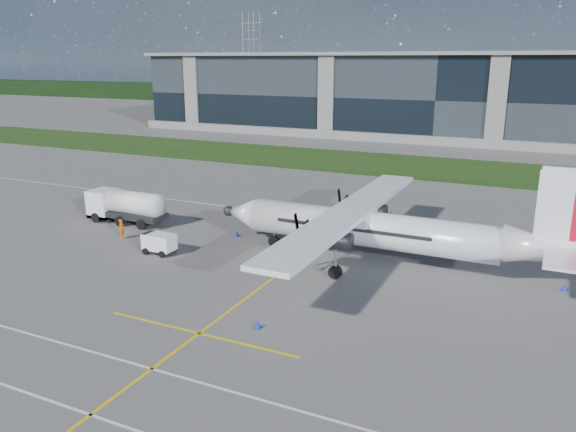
{
  "coord_description": "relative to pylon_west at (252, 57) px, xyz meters",
  "views": [
    {
      "loc": [
        19.16,
        -28.79,
        14.31
      ],
      "look_at": [
        1.9,
        7.51,
        3.07
      ],
      "focal_mm": 35.0,
      "sensor_mm": 36.0,
      "label": 1
    }
  ],
  "objects": [
    {
      "name": "safety_cone_tail",
      "position": [
        100.86,
        -141.02,
        -14.75
      ],
      "size": [
        0.36,
        0.36,
        0.5
      ],
      "primitive_type": "cone",
      "color": "#0B29C1",
      "rests_on": "ground"
    },
    {
      "name": "grass_strip",
      "position": [
        80.0,
        -102.0,
        -14.98
      ],
      "size": [
        400.0,
        18.0,
        0.04
      ],
      "primitive_type": "cube",
      "color": "#1B390F",
      "rests_on": "ground"
    },
    {
      "name": "pylon_west",
      "position": [
        0.0,
        0.0,
        0.0
      ],
      "size": [
        9.0,
        4.6,
        30.0
      ],
      "primitive_type": null,
      "color": "gray",
      "rests_on": "ground"
    },
    {
      "name": "tree_line",
      "position": [
        80.0,
        -10.0,
        -12.0
      ],
      "size": [
        400.0,
        6.0,
        6.0
      ],
      "primitive_type": "cube",
      "color": "black",
      "rests_on": "ground"
    },
    {
      "name": "safety_cone_stbdwing",
      "position": [
        85.88,
        -128.04,
        -14.75
      ],
      "size": [
        0.36,
        0.36,
        0.5
      ],
      "primitive_type": "cone",
      "color": "#0B29C1",
      "rests_on": "ground"
    },
    {
      "name": "ground",
      "position": [
        80.0,
        -110.0,
        -15.0
      ],
      "size": [
        400.0,
        400.0,
        0.0
      ],
      "primitive_type": "plane",
      "color": "#5C5A57",
      "rests_on": "ground"
    },
    {
      "name": "fuel_tanker_truck",
      "position": [
        64.44,
        -140.9,
        -13.51
      ],
      "size": [
        7.97,
        2.59,
        2.99
      ],
      "primitive_type": null,
      "color": "white",
      "rests_on": "ground"
    },
    {
      "name": "baggage_tug",
      "position": [
        72.86,
        -146.36,
        -14.23
      ],
      "size": [
        2.56,
        1.54,
        1.54
      ],
      "primitive_type": null,
      "color": "white",
      "rests_on": "ground"
    },
    {
      "name": "terminal_building",
      "position": [
        80.0,
        -70.0,
        -7.5
      ],
      "size": [
        120.0,
        20.0,
        15.0
      ],
      "primitive_type": "cube",
      "color": "black",
      "rests_on": "ground"
    },
    {
      "name": "safety_cone_nose_stbd",
      "position": [
        76.01,
        -140.12,
        -14.75
      ],
      "size": [
        0.36,
        0.36,
        0.5
      ],
      "primitive_type": "cone",
      "color": "#0B29C1",
      "rests_on": "ground"
    },
    {
      "name": "ground_crew_person",
      "position": [
        67.81,
        -144.77,
        -14.04
      ],
      "size": [
        0.7,
        0.87,
        1.92
      ],
      "primitive_type": "imported",
      "rotation": [
        0.0,
        0.0,
        1.76
      ],
      "color": "#F25907",
      "rests_on": "ground"
    },
    {
      "name": "safety_cone_portwing",
      "position": [
        85.56,
        -154.09,
        -14.75
      ],
      "size": [
        0.36,
        0.36,
        0.5
      ],
      "primitive_type": "cone",
      "color": "#0B29C1",
      "rests_on": "ground"
    },
    {
      "name": "white_lane_line",
      "position": [
        80.0,
        -164.0,
        -14.99
      ],
      "size": [
        90.0,
        0.15,
        0.01
      ],
      "primitive_type": "cube",
      "color": "white",
      "rests_on": "ground"
    },
    {
      "name": "turboprop_aircraft",
      "position": [
        88.75,
        -141.3,
        -10.98
      ],
      "size": [
        25.87,
        26.83,
        8.05
      ],
      "primitive_type": null,
      "color": "white",
      "rests_on": "ground"
    },
    {
      "name": "yellow_taxiway_centerline",
      "position": [
        83.0,
        -140.0,
        -14.99
      ],
      "size": [
        0.2,
        70.0,
        0.01
      ],
      "primitive_type": "cube",
      "color": "yellow",
      "rests_on": "ground"
    }
  ]
}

